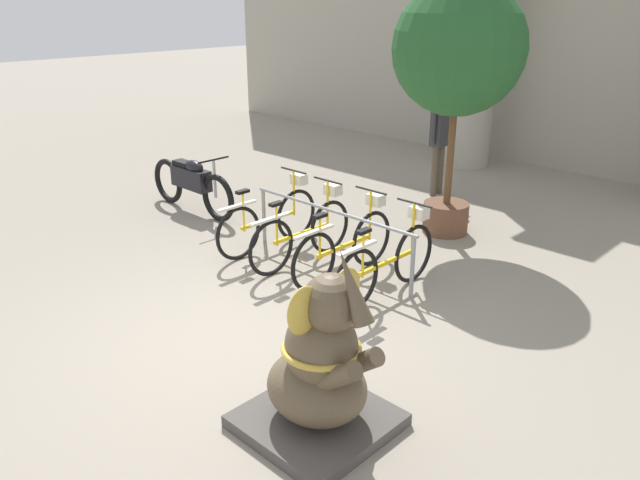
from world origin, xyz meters
name	(u,v)px	position (x,y,z in m)	size (l,w,h in m)	color
ground_plane	(237,338)	(0.00, 0.00, 0.00)	(60.00, 60.00, 0.00)	gray
building_facade	(613,8)	(0.00, 8.60, 3.00)	(20.00, 0.20, 6.00)	#A39E8E
column_left	(478,28)	(-2.06, 7.60, 2.62)	(1.10, 1.10, 5.16)	#ADA899
bike_rack	(330,224)	(-0.54, 1.95, 0.57)	(2.62, 0.05, 0.77)	gray
bicycle_0	(270,219)	(-1.55, 1.85, 0.42)	(0.48, 1.75, 1.01)	black
bicycle_1	(304,232)	(-0.88, 1.81, 0.42)	(0.48, 1.75, 1.01)	black
bicycle_2	(346,244)	(-0.20, 1.86, 0.42)	(0.48, 1.75, 1.01)	black
bicycle_3	(388,261)	(0.47, 1.83, 0.42)	(0.48, 1.75, 1.01)	black
elephant_statue	(321,369)	(1.59, -0.42, 0.55)	(1.07, 1.07, 1.62)	#4C4742
motorcycle	(192,183)	(-3.57, 2.01, 0.47)	(2.07, 0.55, 0.96)	black
person_pedestrian	(440,134)	(-1.32, 5.45, 1.05)	(0.23, 0.47, 1.74)	brown
potted_tree	(458,54)	(-0.19, 4.00, 2.48)	(1.76, 1.76, 3.45)	brown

